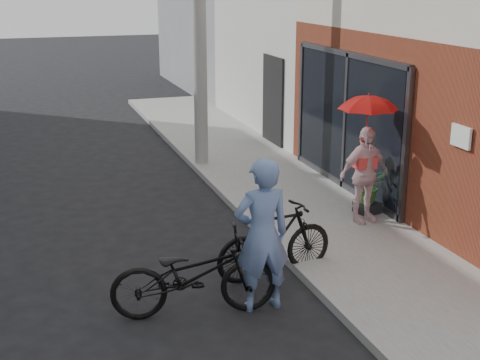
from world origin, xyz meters
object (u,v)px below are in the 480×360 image
bike_right (275,241)px  officer (262,235)px  kimono_woman (364,175)px  planter (367,207)px  bike_left (194,275)px

bike_right → officer: bearing=141.1°
officer → kimono_woman: size_ratio=1.23×
kimono_woman → planter: 0.81m
officer → bike_right: 1.03m
bike_left → kimono_woman: size_ratio=1.27×
kimono_woman → planter: size_ratio=4.49×
bike_left → planter: bearing=-49.0°
bike_right → planter: bike_right is taller
bike_left → kimono_woman: kimono_woman is taller
officer → kimono_woman: bearing=-141.2°
bike_left → bike_right: (1.31, 0.70, -0.00)m
bike_left → planter: 4.24m
kimono_woman → bike_left: bearing=-158.8°
officer → bike_left: officer is taller
bike_right → planter: 2.77m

